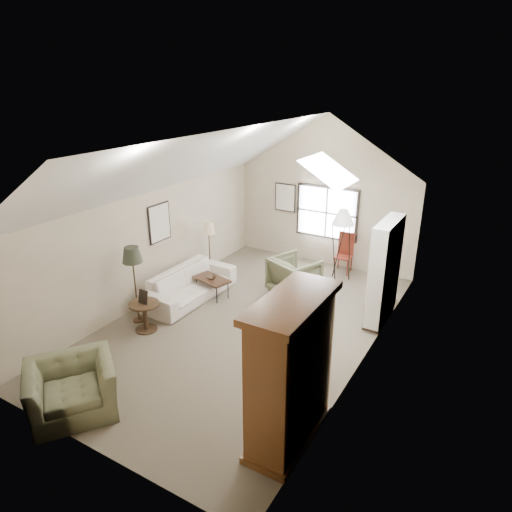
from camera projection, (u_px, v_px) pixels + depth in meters
The scene contains 18 objects.
room_shell at pixel (245, 171), 8.35m from camera, with size 5.01×8.01×4.00m.
window at pixel (327, 213), 12.12m from camera, with size 1.72×0.08×1.42m, color black.
skylight at pixel (330, 169), 8.45m from camera, with size 0.80×1.20×0.52m, color white, non-canonical shape.
wall_art at pixel (222, 210), 11.33m from camera, with size 1.97×3.71×0.88m.
armoire at pixel (290, 372), 6.17m from camera, with size 0.60×1.50×2.20m, color brown.
tv_alcove at pixel (385, 270), 9.29m from camera, with size 0.32×1.30×2.10m, color white.
media_console at pixel (380, 307), 9.61m from camera, with size 0.34×1.18×0.60m, color #382316.
tv_panel at pixel (383, 280), 9.38m from camera, with size 0.05×0.90×0.55m, color black.
sofa at pixel (190, 284), 10.52m from camera, with size 2.44×0.95×0.71m, color beige.
armchair_near at pixel (72, 389), 6.92m from camera, with size 1.26×1.10×0.82m, color #636748.
armchair_far at pixel (294, 276), 10.72m from camera, with size 0.97×1.00×0.91m, color #575C40.
coffee_table at pixel (212, 287), 10.68m from camera, with size 0.87×0.48×0.45m, color #3B2018.
bowl at pixel (212, 278), 10.59m from camera, with size 0.21×0.21×0.05m, color #322314.
side_table at pixel (145, 317), 9.21m from camera, with size 0.61×0.61×0.61m, color #3D2C19.
side_chair at pixel (344, 253), 11.87m from camera, with size 0.41×0.41×1.06m, color maroon.
tripod_lamp at pixel (341, 245), 11.24m from camera, with size 0.55×0.55×1.90m, color silver, non-canonical shape.
dark_lamp at pixel (135, 284), 9.36m from camera, with size 0.41×0.41×1.70m, color black, non-canonical shape.
tan_lamp at pixel (209, 250), 11.48m from camera, with size 0.31×0.31×1.53m, color tan, non-canonical shape.
Camera 1 is at (4.38, -7.09, 4.83)m, focal length 32.00 mm.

